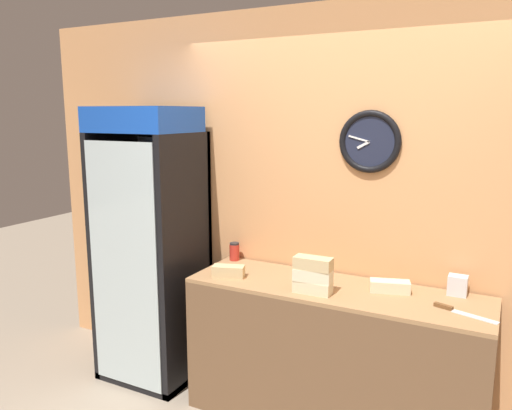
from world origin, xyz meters
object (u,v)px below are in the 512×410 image
Objects in this scene: sandwich_stack_bottom at (313,287)px; condiment_jar at (234,252)px; beverage_cooler at (154,234)px; napkin_dispenser at (458,285)px; sandwich_flat_right at (228,271)px; sandwich_flat_left at (390,286)px; chefs_knife at (456,311)px; sandwich_stack_top at (313,263)px; sandwich_stack_middle at (313,275)px.

condiment_jar is (-0.76, 0.38, 0.03)m from sandwich_stack_bottom.
napkin_dispenser is (2.13, 0.19, -0.12)m from beverage_cooler.
beverage_cooler is 0.63m from condiment_jar.
napkin_dispenser reaches higher than sandwich_flat_right.
condiment_jar is at bearing 179.70° from napkin_dispenser.
sandwich_flat_left is 0.39m from napkin_dispenser.
beverage_cooler is 1.76m from sandwich_flat_left.
beverage_cooler is at bearing 177.58° from chefs_knife.
chefs_knife is 0.28m from napkin_dispenser.
sandwich_stack_bottom is 0.47m from sandwich_flat_left.
beverage_cooler reaches higher than sandwich_stack_top.
beverage_cooler reaches higher than chefs_knife.
chefs_knife is at bearing -2.42° from beverage_cooler.
sandwich_stack_top is 0.62m from sandwich_flat_right.
sandwich_stack_top is at bearing -154.88° from napkin_dispenser.
condiment_jar is at bearing 173.14° from sandwich_flat_left.
sandwich_flat_right is (0.74, -0.15, -0.14)m from beverage_cooler.
sandwich_stack_top is at bearing -7.59° from beverage_cooler.
sandwich_flat_left is at bearing 159.76° from chefs_knife.
sandwich_stack_bottom is 1.74× the size of condiment_jar.
sandwich_flat_left is 2.13× the size of napkin_dispenser.
sandwich_stack_middle reaches higher than chefs_knife.
sandwich_flat_left is 1.12× the size of sandwich_flat_right.
beverage_cooler is 8.00× the size of sandwich_flat_left.
condiment_jar is (-1.57, 0.29, 0.06)m from chefs_knife.
sandwich_stack_middle is 1.76× the size of condiment_jar.
beverage_cooler is at bearing 168.18° from sandwich_flat_right.
sandwich_flat_left is (0.41, 0.23, -0.15)m from sandwich_stack_top.
sandwich_stack_bottom is 1.93× the size of napkin_dispenser.
sandwich_stack_middle reaches higher than sandwich_flat_right.
sandwich_stack_middle is at bearing -154.88° from napkin_dispenser.
chefs_knife is at bearing 6.24° from sandwich_stack_bottom.
sandwich_stack_top is at bearing -150.36° from sandwich_flat_left.
sandwich_flat_right is 0.66× the size of chefs_knife.
sandwich_flat_right is at bearing -177.42° from chefs_knife.
beverage_cooler is at bearing 172.41° from sandwich_stack_top.
condiment_jar is at bearing 153.75° from sandwich_stack_top.
sandwich_stack_bottom is 0.85m from condiment_jar.
sandwich_stack_top is (0.00, 0.00, 0.07)m from sandwich_stack_middle.
sandwich_flat_right is at bearing 177.68° from sandwich_stack_top.
sandwich_stack_top is at bearing 0.00° from sandwich_stack_bottom.
sandwich_stack_top is at bearing -173.76° from chefs_knife.
sandwich_stack_bottom is 1.02× the size of sandwich_flat_right.
sandwich_stack_middle is 0.48m from sandwich_flat_left.
sandwich_flat_left is at bearing 11.64° from sandwich_flat_right.
napkin_dispenser is at bearing -0.30° from condiment_jar.
sandwich_flat_right is 1.71× the size of condiment_jar.
sandwich_stack_top reaches higher than sandwich_flat_left.
sandwich_flat_right is (-0.61, 0.02, -0.15)m from sandwich_stack_top.
sandwich_stack_middle is 0.82m from chefs_knife.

